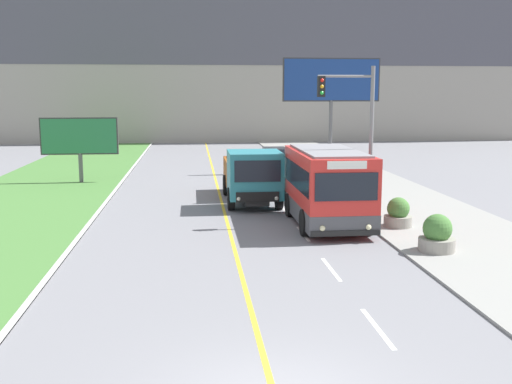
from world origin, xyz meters
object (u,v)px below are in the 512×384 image
planter_round_near (437,235)px  traffic_light_mast (356,125)px  car_distant (275,159)px  billboard_small (79,138)px  planter_round_second (398,214)px  dump_truck (253,177)px  billboard_large (331,84)px  city_bus (327,187)px

planter_round_near → traffic_light_mast: bearing=108.4°
car_distant → billboard_small: billboard_small is taller
planter_round_near → planter_round_second: 3.70m
dump_truck → billboard_large: (6.29, 11.08, 4.52)m
city_bus → traffic_light_mast: 2.70m
planter_round_near → planter_round_second: planter_round_near is taller
dump_truck → city_bus: bearing=-61.7°
traffic_light_mast → city_bus: bearing=-174.2°
billboard_small → planter_round_second: 20.07m
dump_truck → billboard_small: (-9.38, 8.10, 1.35)m
car_distant → traffic_light_mast: bearing=-87.6°
traffic_light_mast → car_distant: bearing=92.4°
city_bus → billboard_small: (-11.91, 12.81, 1.12)m
car_distant → billboard_large: bearing=-34.2°
dump_truck → billboard_large: size_ratio=0.95×
city_bus → billboard_large: billboard_large is taller
dump_truck → car_distant: dump_truck is taller
planter_round_second → dump_truck: bearing=133.1°
car_distant → planter_round_near: size_ratio=3.45×
car_distant → billboard_large: (3.36, -2.28, 5.16)m
billboard_large → planter_round_second: bearing=-93.8°
planter_round_second → billboard_large: bearing=86.2°
billboard_small → car_distant: bearing=23.1°
car_distant → billboard_large: 6.57m
planter_round_second → planter_round_near: bearing=-89.3°
billboard_small → planter_round_near: (14.61, -17.35, -2.05)m
car_distant → planter_round_near: (2.30, -22.61, -0.07)m
planter_round_near → billboard_large: bearing=87.0°
dump_truck → traffic_light_mast: 6.46m
traffic_light_mast → planter_round_near: size_ratio=5.06×
planter_round_near → car_distant: bearing=95.8°
city_bus → billboard_large: size_ratio=0.81×
traffic_light_mast → planter_round_near: 5.96m
city_bus → planter_round_near: city_bus is taller
traffic_light_mast → planter_round_near: (1.55, -4.66, -3.38)m
traffic_light_mast → billboard_small: (-13.05, 12.69, -1.32)m
traffic_light_mast → planter_round_second: 3.85m
traffic_light_mast → dump_truck: bearing=128.7°
city_bus → billboard_large: 16.79m
city_bus → planter_round_near: size_ratio=4.84×
city_bus → dump_truck: size_ratio=0.85×
billboard_large → planter_round_near: 21.01m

